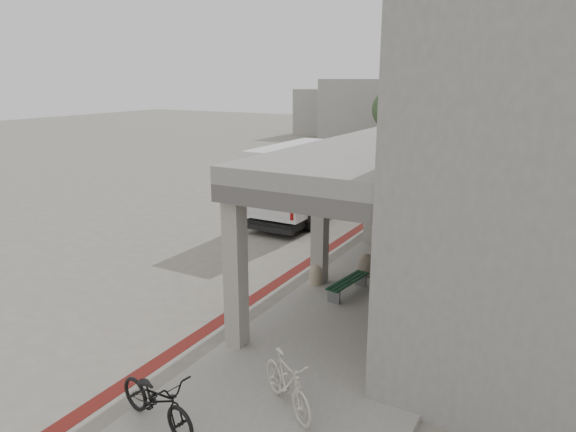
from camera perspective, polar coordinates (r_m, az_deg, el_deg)
The scene contains 14 objects.
ground at distance 15.16m, azimuth -4.58°, elevation -6.77°, with size 120.00×120.00×0.00m, color slate.
bike_lane_stripe at distance 16.29m, azimuth 2.30°, elevation -5.12°, with size 0.35×40.00×0.01m, color #551411.
sidewalk at distance 13.48m, azimuth 9.89°, elevation -9.58°, with size 4.40×28.00×0.12m, color gray.
transit_building at distance 16.32m, azimuth 25.38°, elevation 5.78°, with size 7.60×17.00×7.00m.
distant_backdrop at distance 48.80m, azimuth 16.89°, elevation 11.07°, with size 28.00×10.00×6.50m.
tree_left at distance 41.75m, azimuth 11.52°, elevation 11.48°, with size 3.20×3.20×4.80m.
tree_mid at distance 42.12m, azimuth 21.63°, elevation 10.77°, with size 3.20×3.20×4.80m.
fedex_truck at distance 21.26m, azimuth 2.50°, elevation 4.26°, with size 2.29×7.20×3.06m.
bench at distance 13.69m, azimuth 6.68°, elevation -7.52°, with size 0.58×1.68×0.39m.
bollard_near at distance 14.27m, azimuth 3.12°, elevation -6.48°, with size 0.37×0.37×0.55m.
bollard_far at distance 15.00m, azimuth 8.66°, elevation -5.34°, with size 0.43×0.43×0.65m.
utility_cabinet at distance 15.07m, azimuth 16.52°, elevation -5.09°, with size 0.43×0.57×0.95m, color gray.
bicycle_black at distance 9.10m, azimuth -14.37°, elevation -19.08°, with size 0.64×1.84×0.96m, color black.
bicycle_cream at distance 9.19m, azimuth -0.09°, elevation -18.03°, with size 0.47×1.67×1.00m, color beige.
Camera 1 is at (7.92, -11.63, 5.65)m, focal length 32.00 mm.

